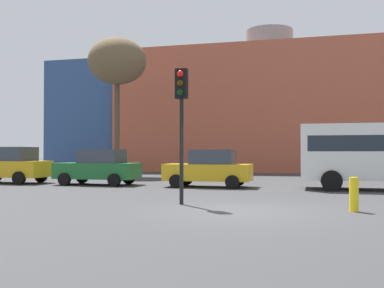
% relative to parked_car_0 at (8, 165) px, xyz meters
% --- Properties ---
extents(ground_plane, '(200.00, 200.00, 0.00)m').
position_rel_parked_car_0_xyz_m(ground_plane, '(13.07, -7.95, -0.91)').
color(ground_plane, '#38383A').
extents(building_backdrop, '(37.99, 10.04, 12.03)m').
position_rel_parked_car_0_xyz_m(building_backdrop, '(11.48, 19.37, 4.08)').
color(building_backdrop, '#B2563D').
rests_on(building_backdrop, ground_plane).
extents(parked_car_0, '(4.22, 2.07, 1.83)m').
position_rel_parked_car_0_xyz_m(parked_car_0, '(0.00, 0.00, 0.00)').
color(parked_car_0, gold).
rests_on(parked_car_0, ground_plane).
extents(parked_car_1, '(3.93, 1.93, 1.70)m').
position_rel_parked_car_0_xyz_m(parked_car_1, '(5.01, 0.00, -0.06)').
color(parked_car_1, '#1E662D').
rests_on(parked_car_1, ground_plane).
extents(parked_car_2, '(3.87, 1.90, 1.68)m').
position_rel_parked_car_0_xyz_m(parked_car_2, '(10.44, -0.00, -0.07)').
color(parked_car_2, gold).
rests_on(parked_car_2, ground_plane).
extents(traffic_light_island, '(0.36, 0.36, 4.07)m').
position_rel_parked_car_0_xyz_m(traffic_light_island, '(11.10, -6.90, 2.08)').
color(traffic_light_island, black).
rests_on(traffic_light_island, ground_plane).
extents(bare_tree_0, '(3.89, 3.89, 9.22)m').
position_rel_parked_car_0_xyz_m(bare_tree_0, '(2.35, 8.10, 6.69)').
color(bare_tree_0, brown).
rests_on(bare_tree_0, ground_plane).
extents(bollard_yellow_0, '(0.24, 0.24, 0.90)m').
position_rel_parked_car_0_xyz_m(bollard_yellow_0, '(15.94, -7.32, -0.46)').
color(bollard_yellow_0, yellow).
rests_on(bollard_yellow_0, ground_plane).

